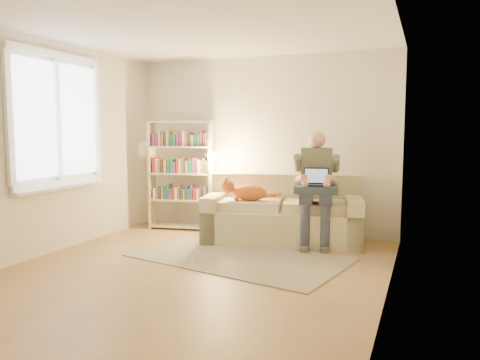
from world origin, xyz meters
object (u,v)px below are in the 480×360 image
at_px(person, 316,181).
at_px(sofa, 283,217).
at_px(bookshelf, 181,169).
at_px(cat, 244,192).
at_px(laptop, 317,181).

bearing_deg(person, sofa, 160.65).
distance_m(person, bookshelf, 2.15).
bearing_deg(cat, sofa, 14.75).
bearing_deg(bookshelf, sofa, -15.06).
bearing_deg(cat, bookshelf, 149.67).
xyz_separation_m(laptop, bookshelf, (-2.18, 0.35, 0.06)).
height_order(person, cat, person).
bearing_deg(cat, laptop, -9.13).
height_order(sofa, bookshelf, bookshelf).
height_order(cat, bookshelf, bookshelf).
distance_m(cat, laptop, 1.01).
bearing_deg(sofa, laptop, -32.12).
relative_size(sofa, bookshelf, 1.35).
distance_m(sofa, bookshelf, 1.78).
height_order(cat, laptop, laptop).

